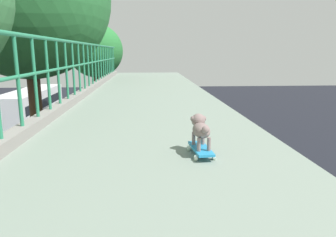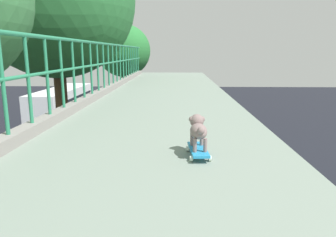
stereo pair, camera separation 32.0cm
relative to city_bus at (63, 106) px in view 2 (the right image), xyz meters
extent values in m
cylinder|color=#29855D|center=(8.12, -23.37, 4.21)|extent=(0.04, 0.04, 1.07)
cylinder|color=#29855D|center=(8.12, -22.80, 4.21)|extent=(0.04, 0.04, 1.07)
cylinder|color=#29855D|center=(8.12, -22.23, 4.21)|extent=(0.04, 0.04, 1.07)
cylinder|color=#29855D|center=(8.12, -21.67, 4.21)|extent=(0.04, 0.04, 1.07)
cylinder|color=#29855D|center=(8.12, -21.10, 4.21)|extent=(0.04, 0.04, 1.07)
cylinder|color=#29855D|center=(8.12, -20.53, 4.21)|extent=(0.04, 0.04, 1.07)
cylinder|color=#29855D|center=(8.12, -19.97, 4.21)|extent=(0.04, 0.04, 1.07)
cylinder|color=#29855D|center=(8.12, -19.40, 4.21)|extent=(0.04, 0.04, 1.07)
cylinder|color=#29855D|center=(8.12, -18.84, 4.21)|extent=(0.04, 0.04, 1.07)
cylinder|color=#29855D|center=(8.12, -18.27, 4.21)|extent=(0.04, 0.04, 1.07)
cylinder|color=#29855D|center=(8.12, -17.70, 4.21)|extent=(0.04, 0.04, 1.07)
cylinder|color=#29855D|center=(8.12, -17.14, 4.21)|extent=(0.04, 0.04, 1.07)
cylinder|color=#29855D|center=(8.12, -16.57, 4.21)|extent=(0.04, 0.04, 1.07)
cylinder|color=#29855D|center=(8.12, -16.00, 4.21)|extent=(0.04, 0.04, 1.07)
cylinder|color=#29855D|center=(8.12, -15.44, 4.21)|extent=(0.04, 0.04, 1.07)
cylinder|color=#29855D|center=(8.12, -14.87, 4.21)|extent=(0.04, 0.04, 1.07)
cylinder|color=#29855D|center=(8.12, -14.30, 4.21)|extent=(0.04, 0.04, 1.07)
cylinder|color=#29855D|center=(8.12, -13.74, 4.21)|extent=(0.04, 0.04, 1.07)
cylinder|color=#29855D|center=(8.12, -13.17, 4.21)|extent=(0.04, 0.04, 1.07)
cylinder|color=#29855D|center=(8.12, -12.61, 4.21)|extent=(0.04, 0.04, 1.07)
cylinder|color=#29855D|center=(8.12, -12.04, 4.21)|extent=(0.04, 0.04, 1.07)
cube|color=white|center=(0.00, 0.00, -0.08)|extent=(2.39, 10.00, 3.07)
cube|color=black|center=(0.00, 0.00, 0.46)|extent=(2.41, 9.20, 0.70)
cylinder|color=black|center=(1.14, 3.50, -1.41)|extent=(0.28, 0.96, 0.96)
cylinder|color=black|center=(-1.14, 3.50, -1.41)|extent=(0.28, 0.96, 0.96)
cylinder|color=black|center=(1.14, -2.76, -1.41)|extent=(0.28, 0.96, 0.96)
cylinder|color=black|center=(-1.14, -2.76, -1.41)|extent=(0.28, 0.96, 0.96)
cylinder|color=#483320|center=(5.50, -14.81, 1.44)|extent=(0.46, 0.46, 6.66)
ellipsoid|color=#2C6E37|center=(5.50, -14.81, 6.36)|extent=(5.78, 5.78, 5.55)
cylinder|color=#4E3821|center=(5.83, -2.33, 0.82)|extent=(0.54, 0.54, 5.42)
ellipsoid|color=#2B7937|center=(5.83, -2.33, 4.64)|extent=(4.04, 4.04, 3.93)
cube|color=#248CC6|center=(10.15, -23.61, 3.60)|extent=(0.20, 0.49, 0.02)
cylinder|color=white|center=(10.23, -23.45, 3.56)|extent=(0.03, 0.06, 0.05)
cylinder|color=white|center=(10.05, -23.46, 3.56)|extent=(0.03, 0.06, 0.05)
cylinder|color=white|center=(10.25, -23.76, 3.56)|extent=(0.03, 0.06, 0.05)
cylinder|color=white|center=(10.07, -23.78, 3.56)|extent=(0.03, 0.06, 0.05)
cylinder|color=gray|center=(10.19, -23.50, 3.68)|extent=(0.04, 0.04, 0.13)
cylinder|color=gray|center=(10.09, -23.51, 3.68)|extent=(0.04, 0.04, 0.13)
cylinder|color=gray|center=(10.21, -23.72, 3.68)|extent=(0.04, 0.04, 0.13)
cylinder|color=gray|center=(10.11, -23.73, 3.68)|extent=(0.04, 0.04, 0.13)
ellipsoid|color=gray|center=(10.15, -23.61, 3.79)|extent=(0.19, 0.31, 0.15)
sphere|color=gray|center=(10.14, -23.49, 3.86)|extent=(0.14, 0.14, 0.14)
ellipsoid|color=gray|center=(10.13, -23.43, 3.85)|extent=(0.05, 0.07, 0.04)
sphere|color=gray|center=(10.19, -23.48, 3.88)|extent=(0.06, 0.06, 0.06)
sphere|color=gray|center=(10.09, -23.49, 3.88)|extent=(0.06, 0.06, 0.06)
sphere|color=gray|center=(10.16, -23.77, 3.84)|extent=(0.07, 0.07, 0.07)
camera|label=1|loc=(9.63, -26.59, 4.55)|focal=33.72mm
camera|label=2|loc=(9.95, -26.60, 4.55)|focal=33.72mm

